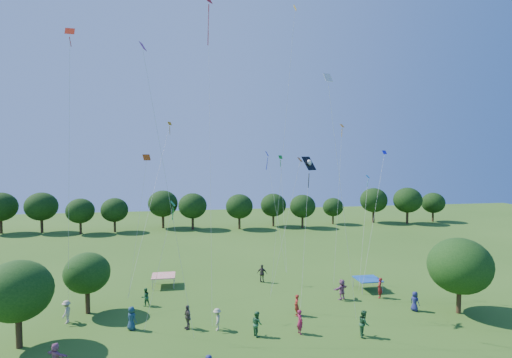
% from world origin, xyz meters
% --- Properties ---
extents(near_tree_west, '(4.41, 4.41, 5.81)m').
position_xyz_m(near_tree_west, '(-15.89, 13.98, 3.81)').
color(near_tree_west, '#422B19').
rests_on(near_tree_west, ground).
extents(near_tree_north, '(3.60, 3.60, 4.92)m').
position_xyz_m(near_tree_north, '(-12.81, 19.29, 3.29)').
color(near_tree_north, '#422B19').
rests_on(near_tree_north, ground).
extents(near_tree_east, '(4.94, 4.94, 6.09)m').
position_xyz_m(near_tree_east, '(16.60, 14.05, 3.86)').
color(near_tree_east, '#422B19').
rests_on(near_tree_east, ground).
extents(treeline, '(88.01, 8.77, 6.77)m').
position_xyz_m(treeline, '(-1.73, 55.43, 4.09)').
color(treeline, '#422B19').
rests_on(treeline, ground).
extents(tent_red_stripe, '(2.20, 2.20, 1.10)m').
position_xyz_m(tent_red_stripe, '(-7.14, 25.07, 1.04)').
color(tent_red_stripe, red).
rests_on(tent_red_stripe, ground).
extents(tent_blue, '(2.20, 2.20, 1.10)m').
position_xyz_m(tent_blue, '(11.90, 20.55, 1.04)').
color(tent_blue, '#174897').
rests_on(tent_blue, ground).
extents(crowd_person_0, '(0.93, 0.89, 1.70)m').
position_xyz_m(crowd_person_0, '(-8.94, 15.50, 0.85)').
color(crowd_person_0, navy).
rests_on(crowd_person_0, ground).
extents(crowd_person_1, '(0.46, 0.66, 1.68)m').
position_xyz_m(crowd_person_1, '(3.61, 15.87, 0.84)').
color(crowd_person_1, maroon).
rests_on(crowd_person_1, ground).
extents(crowd_person_2, '(0.75, 1.02, 1.85)m').
position_xyz_m(crowd_person_2, '(7.24, 11.51, 0.92)').
color(crowd_person_2, '#214D2B').
rests_on(crowd_person_2, ground).
extents(crowd_person_3, '(0.67, 1.20, 1.74)m').
position_xyz_m(crowd_person_3, '(-13.94, 17.56, 0.87)').
color(crowd_person_3, '#BFAD99').
rests_on(crowd_person_3, ground).
extents(crowd_person_4, '(0.82, 1.14, 1.77)m').
position_xyz_m(crowd_person_4, '(-4.92, 14.95, 0.88)').
color(crowd_person_4, '#474038').
rests_on(crowd_person_4, ground).
extents(crowd_person_5, '(1.76, 1.32, 1.79)m').
position_xyz_m(crowd_person_5, '(8.52, 18.63, 0.90)').
color(crowd_person_5, '#965780').
rests_on(crowd_person_5, ground).
extents(crowd_person_6, '(0.72, 0.90, 1.60)m').
position_xyz_m(crowd_person_6, '(13.37, 15.09, 0.80)').
color(crowd_person_6, navy).
rests_on(crowd_person_6, ground).
extents(crowd_person_7, '(0.73, 0.80, 1.81)m').
position_xyz_m(crowd_person_7, '(12.00, 18.39, 0.91)').
color(crowd_person_7, maroon).
rests_on(crowd_person_7, ground).
extents(crowd_person_8, '(0.69, 0.95, 1.74)m').
position_xyz_m(crowd_person_8, '(-0.13, 12.94, 0.87)').
color(crowd_person_8, '#2A6237').
rests_on(crowd_person_8, ground).
extents(crowd_person_9, '(0.61, 1.10, 1.60)m').
position_xyz_m(crowd_person_9, '(-2.81, 14.33, 0.80)').
color(crowd_person_9, '#A4A283').
rests_on(crowd_person_9, ground).
extents(crowd_person_10, '(1.15, 0.91, 1.78)m').
position_xyz_m(crowd_person_10, '(2.52, 24.58, 0.89)').
color(crowd_person_10, '#3D3331').
rests_on(crowd_person_10, ground).
extents(crowd_person_11, '(1.55, 1.23, 1.60)m').
position_xyz_m(crowd_person_11, '(-12.67, 10.67, 0.80)').
color(crowd_person_11, '#A25E85').
rests_on(crowd_person_11, ground).
extents(crowd_person_13, '(0.53, 0.71, 1.73)m').
position_xyz_m(crowd_person_13, '(2.94, 12.71, 0.87)').
color(crowd_person_13, maroon).
rests_on(crowd_person_13, ground).
extents(crowd_person_14, '(0.85, 0.74, 1.52)m').
position_xyz_m(crowd_person_14, '(-8.40, 20.12, 0.76)').
color(crowd_person_14, '#2B6435').
rests_on(crowd_person_14, ground).
extents(pirate_kite, '(2.08, 3.23, 11.30)m').
position_xyz_m(pirate_kite, '(4.78, 16.61, 11.94)').
color(pirate_kite, black).
extents(red_high_kite, '(0.71, 5.66, 23.65)m').
position_xyz_m(red_high_kite, '(-3.15, 16.40, 19.96)').
color(red_high_kite, red).
extents(small_kite_0, '(1.37, 1.76, 20.49)m').
position_xyz_m(small_kite_0, '(-13.19, 17.10, 17.26)').
color(small_kite_0, red).
extents(small_kite_1, '(1.57, 1.95, 14.28)m').
position_xyz_m(small_kite_1, '(8.90, 20.32, 11.71)').
color(small_kite_1, orange).
extents(small_kite_2, '(3.33, 10.62, 14.93)m').
position_xyz_m(small_kite_2, '(-7.38, 25.92, 11.78)').
color(small_kite_2, orange).
extents(small_kite_3, '(0.48, 2.83, 11.42)m').
position_xyz_m(small_kite_3, '(4.70, 25.29, 9.88)').
color(small_kite_3, '#178224').
extents(small_kite_4, '(4.95, 5.55, 11.91)m').
position_xyz_m(small_kite_4, '(13.27, 21.30, 9.83)').
color(small_kite_4, '#1414CB').
extents(small_kite_5, '(2.93, 1.43, 17.70)m').
position_xyz_m(small_kite_5, '(-6.57, 9.69, 14.26)').
color(small_kite_5, '#89166F').
extents(small_kite_6, '(2.59, 0.53, 16.84)m').
position_xyz_m(small_kite_6, '(4.83, 11.46, 14.54)').
color(small_kite_6, silver).
extents(small_kite_7, '(2.41, 3.35, 9.60)m').
position_xyz_m(small_kite_7, '(11.10, 19.50, 8.57)').
color(small_kite_7, '#0D7DCE').
extents(small_kite_8, '(1.87, 0.80, 11.48)m').
position_xyz_m(small_kite_8, '(-8.31, 19.22, 10.55)').
color(small_kite_8, '#BA430A').
extents(small_kite_9, '(2.90, 0.92, 11.24)m').
position_xyz_m(small_kite_9, '(3.76, 17.45, 9.96)').
color(small_kite_9, '#D9640B').
extents(small_kite_10, '(2.00, 0.61, 23.26)m').
position_xyz_m(small_kite_10, '(3.12, 17.26, 17.00)').
color(small_kite_10, '#FAAD16').
extents(small_kite_11, '(2.11, 0.47, 8.44)m').
position_xyz_m(small_kite_11, '(-6.15, 12.14, 7.94)').
color(small_kite_11, '#157731').
extents(small_kite_12, '(1.69, 2.61, 11.83)m').
position_xyz_m(small_kite_12, '(3.37, 24.88, 10.92)').
color(small_kite_12, '#1519D4').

